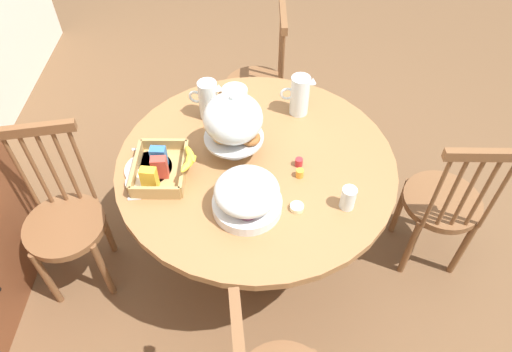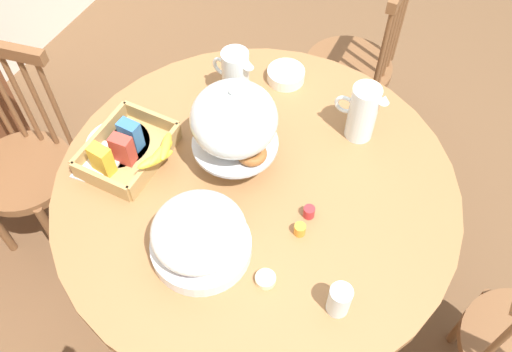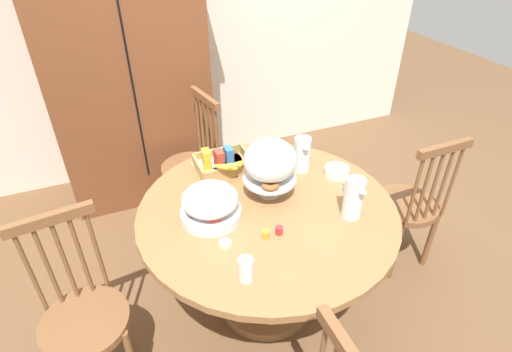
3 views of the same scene
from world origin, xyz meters
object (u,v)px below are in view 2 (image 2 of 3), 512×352
Objects in this scene: dining_table at (256,215)px; butter_dish at (266,279)px; orange_juice_pitcher at (362,114)px; china_plate_large at (118,144)px; fruit_platter_covered at (200,236)px; milk_pitcher at (236,78)px; windsor_chair_facing_door at (26,167)px; cereal_basket at (129,150)px; drinking_glass at (339,300)px; cereal_bowl at (286,75)px; pastry_stand_with_dome at (234,122)px; windsor_chair_by_cabinet at (353,69)px; china_plate_small at (99,159)px.

dining_table is 22.09× the size of butter_dish.
orange_juice_pitcher reaches higher than china_plate_large.
milk_pitcher reaches higher than fruit_platter_covered.
windsor_chair_facing_door is (-0.15, 0.95, -0.10)m from dining_table.
butter_dish is (-0.00, -0.21, -0.07)m from fruit_platter_covered.
cereal_basket is 2.87× the size of drinking_glass.
drinking_glass reaches higher than dining_table.
milk_pitcher is at bearing 142.50° from cereal_bowl.
pastry_stand_with_dome is 0.32m from milk_pitcher.
windsor_chair_by_cabinet is 1.30m from butter_dish.
drinking_glass is (-0.60, -0.64, -0.04)m from milk_pitcher.
dining_table is 6.38× the size of milk_pitcher.
cereal_bowl is at bearing 20.87° from butter_dish.
dining_table is 0.54m from china_plate_large.
milk_pitcher is (-0.64, 0.26, 0.38)m from windsor_chair_by_cabinet.
windsor_chair_facing_door reaches higher than china_plate_large.
milk_pitcher is at bearing 46.85° from drinking_glass.
pastry_stand_with_dome is 0.48m from butter_dish.
milk_pitcher is (0.27, 0.14, -0.10)m from pastry_stand_with_dome.
china_plate_large is at bearing 106.94° from pastry_stand_with_dome.
windsor_chair_by_cabinet reaches higher than orange_juice_pitcher.
cereal_basket is 2.26× the size of cereal_bowl.
milk_pitcher reaches higher than dining_table.
milk_pitcher is at bearing 18.72° from fruit_platter_covered.
drinking_glass reaches higher than china_plate_small.
china_plate_large reaches higher than dining_table.
cereal_bowl is 0.92m from drinking_glass.
windsor_chair_facing_door is at bearing 81.68° from fruit_platter_covered.
china_plate_large is 0.67m from cereal_bowl.
milk_pitcher is at bearing 94.04° from orange_juice_pitcher.
cereal_basket is at bearing 157.34° from windsor_chair_by_cabinet.
butter_dish is at bearing -96.88° from windsor_chair_facing_door.
orange_juice_pitcher reaches higher than milk_pitcher.
milk_pitcher is at bearing 34.46° from butter_dish.
pastry_stand_with_dome is 0.37m from fruit_platter_covered.
cereal_bowl reaches higher than china_plate_large.
windsor_chair_by_cabinet reaches higher than milk_pitcher.
china_plate_large is at bearing 120.26° from orange_juice_pitcher.
fruit_platter_covered is 2.14× the size of cereal_bowl.
cereal_basket is 0.11m from china_plate_small.
cereal_bowl reaches higher than dining_table.
orange_juice_pitcher is (0.64, -0.26, 0.01)m from fruit_platter_covered.
drinking_glass is (-1.24, -0.38, 0.34)m from windsor_chair_by_cabinet.
cereal_basket is (-0.42, 0.18, -0.05)m from milk_pitcher.
pastry_stand_with_dome is at bearing 38.95° from butter_dish.
windsor_chair_facing_door is 1.00m from pastry_stand_with_dome.
china_plate_small is at bearing 171.69° from china_plate_large.
cereal_basket is at bearing 124.87° from orange_juice_pitcher.
drinking_glass reaches higher than butter_dish.
windsor_chair_facing_door is 4.51× the size of orange_juice_pitcher.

